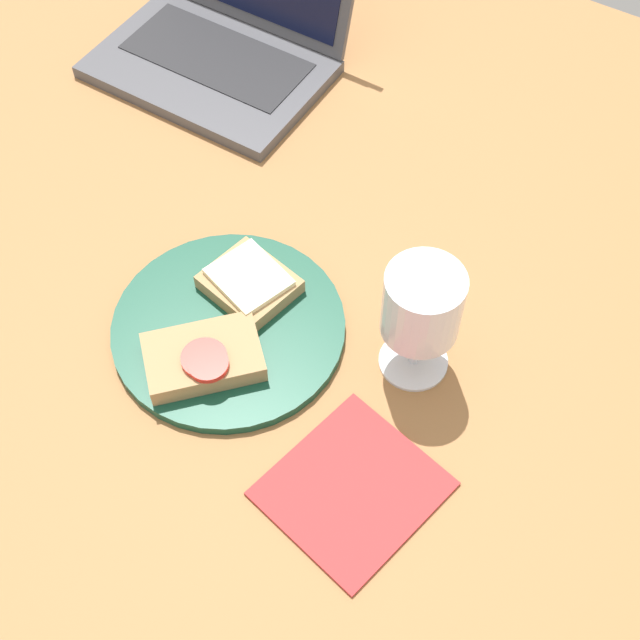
% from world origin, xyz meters
% --- Properties ---
extents(wooden_table, '(1.40, 1.40, 0.03)m').
position_xyz_m(wooden_table, '(0.00, 0.00, 0.01)').
color(wooden_table, '#9E6B3D').
rests_on(wooden_table, ground).
extents(plate, '(0.25, 0.25, 0.01)m').
position_xyz_m(plate, '(-0.04, -0.05, 0.04)').
color(plate, '#144733').
rests_on(plate, wooden_table).
extents(sandwich_with_cheese, '(0.11, 0.10, 0.02)m').
position_xyz_m(sandwich_with_cheese, '(-0.05, 0.00, 0.05)').
color(sandwich_with_cheese, '#A88456').
rests_on(sandwich_with_cheese, plate).
extents(sandwich_with_tomato, '(0.14, 0.14, 0.03)m').
position_xyz_m(sandwich_with_tomato, '(-0.03, -0.11, 0.06)').
color(sandwich_with_tomato, '#A88456').
rests_on(sandwich_with_tomato, plate).
extents(wine_glass, '(0.08, 0.08, 0.15)m').
position_xyz_m(wine_glass, '(0.15, 0.02, 0.13)').
color(wine_glass, white).
rests_on(wine_glass, wooden_table).
extents(laptop, '(0.30, 0.27, 0.22)m').
position_xyz_m(laptop, '(-0.31, 0.32, 0.08)').
color(laptop, '#4C4C51').
rests_on(laptop, wooden_table).
extents(napkin, '(0.17, 0.18, 0.00)m').
position_xyz_m(napkin, '(0.17, -0.14, 0.03)').
color(napkin, '#B23333').
rests_on(napkin, wooden_table).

